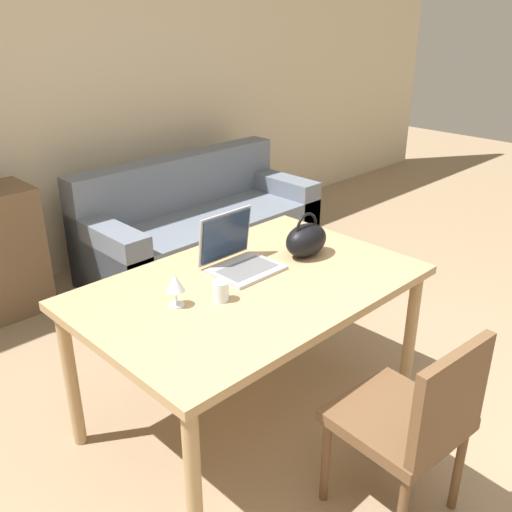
# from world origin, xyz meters

# --- Properties ---
(ground_plane) EXTENTS (14.00, 14.00, 0.00)m
(ground_plane) POSITION_xyz_m (0.00, 0.00, 0.00)
(ground_plane) COLOR #997F60
(wall_back) EXTENTS (10.00, 0.06, 2.70)m
(wall_back) POSITION_xyz_m (0.00, 3.02, 1.35)
(wall_back) COLOR beige
(wall_back) RESTS_ON ground_plane
(dining_table) EXTENTS (1.52, 0.99, 0.75)m
(dining_table) POSITION_xyz_m (0.03, 0.77, 0.67)
(dining_table) COLOR tan
(dining_table) RESTS_ON ground_plane
(chair) EXTENTS (0.47, 0.47, 0.84)m
(chair) POSITION_xyz_m (0.05, -0.08, 0.48)
(chair) COLOR brown
(chair) RESTS_ON ground_plane
(couch) EXTENTS (1.85, 0.78, 0.82)m
(couch) POSITION_xyz_m (1.02, 2.37, 0.29)
(couch) COLOR slate
(couch) RESTS_ON ground_plane
(laptop) EXTENTS (0.31, 0.29, 0.26)m
(laptop) POSITION_xyz_m (0.10, 0.94, 0.81)
(laptop) COLOR #ADADB2
(laptop) RESTS_ON dining_table
(drinking_glass) EXTENTS (0.07, 0.07, 0.09)m
(drinking_glass) POSITION_xyz_m (-0.17, 0.74, 0.79)
(drinking_glass) COLOR silver
(drinking_glass) RESTS_ON dining_table
(wine_glass) EXTENTS (0.08, 0.08, 0.14)m
(wine_glass) POSITION_xyz_m (-0.33, 0.83, 0.85)
(wine_glass) COLOR silver
(wine_glass) RESTS_ON dining_table
(handbag) EXTENTS (0.24, 0.16, 0.22)m
(handbag) POSITION_xyz_m (0.44, 0.80, 0.83)
(handbag) COLOR black
(handbag) RESTS_ON dining_table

